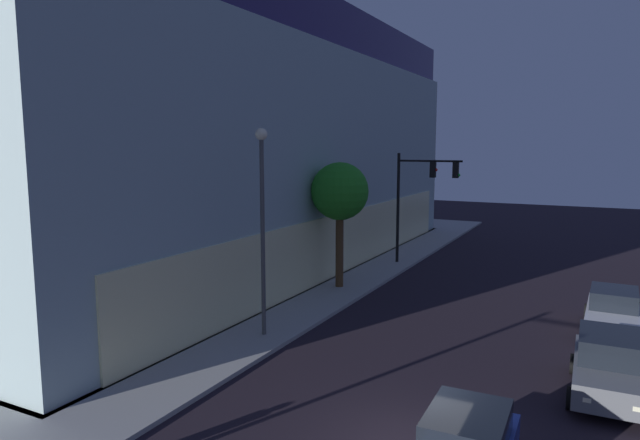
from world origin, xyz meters
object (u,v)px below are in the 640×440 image
car_grey (610,366)px  car_white (613,311)px  modern_building (155,142)px  sidewalk_tree (340,193)px  street_lamp_sidewalk (262,206)px  traffic_light_far_corner (421,187)px

car_grey → car_white: size_ratio=0.98×
modern_building → sidewalk_tree: modern_building is taller
modern_building → street_lamp_sidewalk: (-10.59, -15.07, -2.39)m
car_grey → car_white: 6.10m
car_grey → car_white: bearing=-1.3°
street_lamp_sidewalk → sidewalk_tree: size_ratio=1.23×
street_lamp_sidewalk → car_white: bearing=-60.3°
sidewalk_tree → car_white: 12.75m
street_lamp_sidewalk → car_white: size_ratio=1.74×
modern_building → sidewalk_tree: 15.04m
sidewalk_tree → car_grey: 14.49m
car_grey → car_white: car_grey is taller
traffic_light_far_corner → car_white: (-8.17, -10.11, -3.89)m
traffic_light_far_corner → street_lamp_sidewalk: (-14.74, 1.43, 0.22)m
traffic_light_far_corner → modern_building: bearing=104.1°
street_lamp_sidewalk → car_grey: bearing=-87.6°
car_grey → sidewalk_tree: bearing=58.7°
modern_building → car_grey: (-10.11, -26.47, -6.45)m
car_white → traffic_light_far_corner: bearing=51.1°
sidewalk_tree → car_grey: (-7.23, -11.92, -3.96)m
street_lamp_sidewalk → car_white: (6.58, -11.54, -4.10)m
traffic_light_far_corner → street_lamp_sidewalk: size_ratio=0.86×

